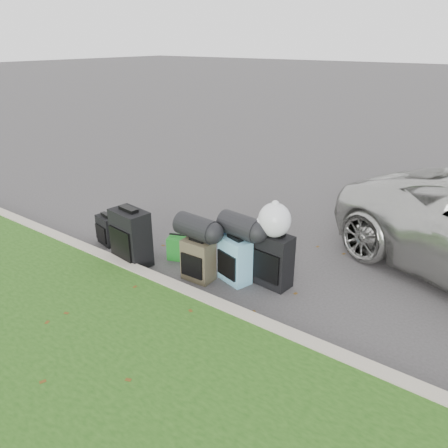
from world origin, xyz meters
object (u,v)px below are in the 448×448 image
Objects in this scene: suitcase_small_black at (107,230)px; suitcase_teal at (235,260)px; suitcase_olive at (198,260)px; tote_navy at (227,235)px; suitcase_large_black_left at (131,238)px; tote_green at (179,248)px; suitcase_large_black_right at (273,260)px.

suitcase_small_black is 2.32m from suitcase_teal.
suitcase_olive is 0.92× the size of suitcase_teal.
tote_navy is at bearing 146.99° from suitcase_teal.
suitcase_teal reaches higher than suitcase_small_black.
suitcase_olive is at bearing -94.51° from tote_navy.
suitcase_olive is (1.07, 0.22, -0.12)m from suitcase_large_black_left.
suitcase_teal is at bearing -24.48° from tote_green.
suitcase_olive reaches higher than tote_green.
tote_navy is at bearing 48.38° from suitcase_small_black.
suitcase_small_black is 0.82× the size of suitcase_olive.
suitcase_large_black_right is (0.89, 0.48, 0.07)m from suitcase_olive.
suitcase_teal is 2.19× the size of tote_navy.
suitcase_teal is 0.86× the size of suitcase_large_black_right.
suitcase_small_black is at bearing 171.50° from tote_green.
suitcase_teal is 1.81× the size of tote_green.
suitcase_large_black_right is (2.77, 0.48, 0.13)m from suitcase_small_black.
suitcase_olive is 0.71m from tote_green.
suitcase_olive is 1.20m from tote_navy.
suitcase_teal is 1.07m from tote_green.
suitcase_large_black_right is at bearing 21.68° from suitcase_small_black.
suitcase_large_black_right reaches higher than tote_green.
suitcase_large_black_right is 2.10× the size of tote_green.
suitcase_large_black_left is at bearing -152.07° from tote_green.
tote_navy is at bearing 104.67° from suitcase_olive.
suitcase_large_black_left reaches higher than tote_navy.
tote_navy is (-0.77, 0.88, -0.17)m from suitcase_teal.
suitcase_teal reaches higher than tote_navy.
suitcase_small_black is 1.88m from suitcase_olive.
suitcase_small_black is 0.57× the size of suitcase_large_black_left.
suitcase_large_black_left reaches higher than suitcase_olive.
tote_green is (1.25, 0.30, -0.06)m from suitcase_small_black.
suitcase_large_black_right is at bearing 26.36° from suitcase_olive.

